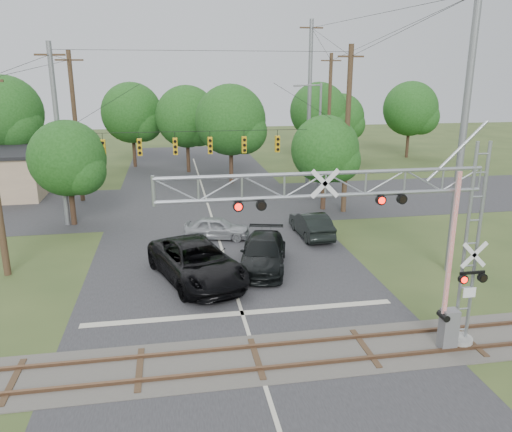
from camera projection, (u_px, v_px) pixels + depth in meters
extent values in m
plane|color=#344620|center=(268.00, 394.00, 15.53)|extent=(160.00, 160.00, 0.00)
cube|color=#29292B|center=(229.00, 272.00, 25.00)|extent=(14.00, 90.00, 0.02)
cube|color=#29292B|center=(207.00, 203.00, 38.26)|extent=(90.00, 12.00, 0.02)
cube|color=#4F4A44|center=(257.00, 359.00, 17.42)|extent=(90.00, 3.20, 0.05)
cube|color=brown|center=(260.00, 369.00, 16.72)|extent=(90.00, 0.12, 0.14)
cube|color=brown|center=(253.00, 346.00, 18.08)|extent=(90.00, 0.12, 0.14)
cylinder|color=gray|center=(459.00, 341.00, 18.33)|extent=(0.94, 0.94, 0.31)
cube|color=silver|center=(469.00, 293.00, 17.45)|extent=(0.47, 0.03, 0.36)
cube|color=slate|center=(448.00, 330.00, 17.86)|extent=(0.57, 0.47, 1.56)
cube|color=red|center=(451.00, 247.00, 16.94)|extent=(0.15, 0.09, 5.20)
cylinder|color=gray|center=(59.00, 137.00, 31.33)|extent=(0.32, 0.32, 11.50)
cylinder|color=#402C1D|center=(347.00, 132.00, 34.45)|extent=(0.36, 0.36, 11.50)
cylinder|color=black|center=(210.00, 131.00, 32.83)|extent=(19.00, 0.03, 0.03)
cube|color=gold|center=(103.00, 148.00, 31.97)|extent=(0.30, 0.30, 1.10)
cube|color=gold|center=(140.00, 147.00, 32.34)|extent=(0.30, 0.30, 1.10)
cube|color=gold|center=(175.00, 146.00, 32.72)|extent=(0.30, 0.30, 1.10)
cube|color=gold|center=(210.00, 145.00, 33.09)|extent=(0.30, 0.30, 1.10)
cube|color=gold|center=(244.00, 145.00, 33.47)|extent=(0.30, 0.30, 1.10)
cube|color=gold|center=(277.00, 144.00, 33.84)|extent=(0.30, 0.30, 1.10)
cube|color=gold|center=(310.00, 143.00, 34.22)|extent=(0.30, 0.30, 1.10)
imported|color=black|center=(197.00, 262.00, 23.84)|extent=(5.14, 7.40, 1.88)
imported|color=black|center=(263.00, 253.00, 25.42)|extent=(3.53, 5.87, 1.59)
imported|color=#95989C|center=(217.00, 228.00, 30.03)|extent=(4.17, 2.46, 1.33)
imported|color=black|center=(311.00, 224.00, 30.42)|extent=(1.77, 4.63, 1.51)
cylinder|color=gray|center=(319.00, 138.00, 41.47)|extent=(0.20, 0.20, 8.89)
cylinder|color=gray|center=(309.00, 85.00, 40.14)|extent=(1.98, 0.12, 0.12)
cube|color=slate|center=(297.00, 86.00, 39.99)|extent=(0.59, 0.25, 0.15)
cylinder|color=#402C1D|center=(76.00, 128.00, 37.60)|extent=(0.34, 0.34, 11.25)
cube|color=#402C1D|center=(69.00, 60.00, 36.24)|extent=(2.00, 0.12, 0.12)
cylinder|color=gray|center=(309.00, 105.00, 43.10)|extent=(0.34, 0.34, 13.96)
cube|color=#402C1D|center=(311.00, 28.00, 41.37)|extent=(2.00, 0.12, 0.12)
cylinder|color=gray|center=(463.00, 135.00, 23.43)|extent=(0.34, 0.34, 13.71)
cylinder|color=#402C1D|center=(329.00, 114.00, 49.06)|extent=(0.34, 0.34, 11.49)
cube|color=#402C1D|center=(331.00, 61.00, 47.67)|extent=(2.00, 0.12, 0.12)
cylinder|color=#3A271A|center=(10.00, 157.00, 45.94)|extent=(0.36, 0.36, 4.38)
sphere|color=#1A4714|center=(4.00, 113.00, 44.84)|extent=(6.77, 6.77, 6.77)
cylinder|color=#3A271A|center=(9.00, 159.00, 45.53)|extent=(0.36, 0.36, 4.22)
sphere|color=#1A4714|center=(3.00, 116.00, 44.48)|extent=(6.52, 6.52, 6.52)
cylinder|color=#3A271A|center=(72.00, 202.00, 32.50)|extent=(0.36, 0.36, 3.14)
sphere|color=#1A4714|center=(67.00, 158.00, 31.71)|extent=(4.85, 4.85, 4.85)
cylinder|color=#3A271A|center=(134.00, 148.00, 52.65)|extent=(0.36, 0.36, 4.03)
sphere|color=#1A4714|center=(132.00, 113.00, 51.64)|extent=(6.23, 6.23, 6.23)
cylinder|color=#3A271A|center=(188.00, 153.00, 49.92)|extent=(0.36, 0.36, 3.92)
sphere|color=#1A4714|center=(187.00, 117.00, 48.94)|extent=(6.07, 6.07, 6.07)
cylinder|color=#3A271A|center=(231.00, 161.00, 44.82)|extent=(0.36, 0.36, 4.03)
sphere|color=#1A4714|center=(231.00, 120.00, 43.81)|extent=(6.22, 6.22, 6.22)
cylinder|color=#3A271A|center=(323.00, 188.00, 36.24)|extent=(0.36, 0.36, 3.13)
sphere|color=#1A4714|center=(325.00, 149.00, 35.45)|extent=(4.84, 4.84, 4.84)
cylinder|color=#3A271A|center=(317.00, 145.00, 55.32)|extent=(0.36, 0.36, 4.01)
sphere|color=#1A4714|center=(318.00, 111.00, 54.31)|extent=(6.20, 6.20, 6.20)
cylinder|color=#3A271A|center=(339.00, 145.00, 57.19)|extent=(0.36, 0.36, 3.43)
sphere|color=#1A4714|center=(341.00, 117.00, 56.33)|extent=(5.31, 5.31, 5.31)
cylinder|color=#3A271A|center=(408.00, 140.00, 58.64)|extent=(0.36, 0.36, 4.03)
sphere|color=#1A4714|center=(410.00, 109.00, 57.63)|extent=(6.23, 6.23, 6.23)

